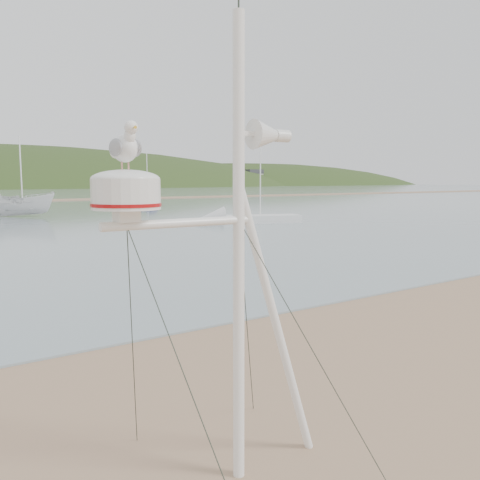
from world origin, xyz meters
TOP-DOWN VIEW (x-y plane):
  - mast_rig at (1.15, -0.51)m, footprint 2.38×2.54m
  - boat_white at (7.33, 38.19)m, footprint 2.64×2.62m
  - sailboat_blue_far at (23.39, 49.31)m, footprint 5.35×6.86m
  - sailboat_white_near at (17.59, 23.82)m, footprint 7.25×4.23m

SIDE VIEW (x-z plane):
  - sailboat_white_near at x=17.59m, z-range -3.23..3.84m
  - sailboat_blue_far at x=23.39m, z-range -3.22..3.82m
  - mast_rig at x=1.15m, z-range -1.39..3.98m
  - boat_white at x=7.33m, z-range 0.04..5.08m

